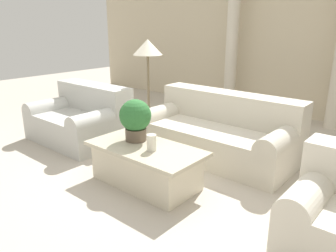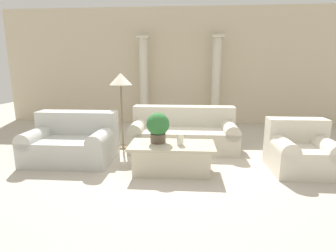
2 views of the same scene
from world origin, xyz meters
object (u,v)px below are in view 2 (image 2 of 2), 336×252
loveseat (73,141)px  coffee_table (172,157)px  armchair (300,150)px  floor_lamp (121,84)px  sofa_long (183,132)px  potted_plant (158,126)px

loveseat → coffee_table: loveseat is taller
loveseat → armchair: bearing=-3.3°
coffee_table → floor_lamp: bearing=132.2°
sofa_long → floor_lamp: size_ratio=1.39×
coffee_table → armchair: bearing=5.9°
sofa_long → coffee_table: sofa_long is taller
coffee_table → floor_lamp: (-1.05, 1.16, 1.04)m
loveseat → potted_plant: potted_plant is taller
sofa_long → coffee_table: size_ratio=1.58×
sofa_long → coffee_table: bearing=-97.1°
sofa_long → floor_lamp: floor_lamp is taller
sofa_long → potted_plant: bearing=-107.9°
coffee_table → floor_lamp: size_ratio=0.88×
sofa_long → armchair: bearing=-29.3°
loveseat → floor_lamp: floor_lamp is taller
loveseat → coffee_table: (1.74, -0.42, -0.11)m
sofa_long → loveseat: 2.06m
coffee_table → floor_lamp: floor_lamp is taller
loveseat → armchair: 3.72m
coffee_table → potted_plant: bearing=160.6°
sofa_long → coffee_table: (-0.15, -1.23, -0.10)m
potted_plant → armchair: (2.20, 0.13, -0.37)m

